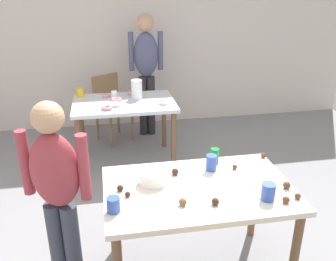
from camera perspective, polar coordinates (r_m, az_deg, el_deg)
The scene contains 31 objects.
wall_back at distance 5.36m, azimuth -4.38°, elevation 14.56°, with size 6.40×0.10×2.60m, color silver.
dining_table_near at distance 2.59m, azimuth 4.67°, elevation -10.50°, with size 1.28×0.81×0.75m.
dining_table_far at distance 4.25m, azimuth -6.77°, elevation 3.09°, with size 1.15×0.76×0.75m.
chair_far_table at distance 4.98m, azimuth -8.88°, elevation 4.16°, with size 0.55×0.55×0.87m.
person_girl_near at distance 2.44m, azimuth -16.76°, elevation -8.59°, with size 0.45×0.30×1.42m.
person_adult_far at distance 4.93m, azimuth -3.40°, elevation 10.19°, with size 0.45×0.22×1.63m.
mixing_bowl at distance 2.56m, azimuth -2.28°, elevation -7.23°, with size 0.20×0.20×0.09m, color white.
soda_can at distance 2.82m, azimuth 7.21°, elevation -3.96°, with size 0.07×0.07×0.12m, color #198438.
fork_near at distance 2.59m, azimuth 5.53°, elevation -7.97°, with size 0.17×0.02×0.01m, color silver.
cup_near_0 at distance 2.46m, azimuth 15.26°, elevation -9.14°, with size 0.09×0.09×0.11m, color #3351B2.
cup_near_1 at distance 2.29m, azimuth -8.45°, elevation -11.29°, with size 0.08×0.08×0.10m, color #3351B2.
cup_near_2 at distance 2.73m, azimuth 6.72°, elevation -4.98°, with size 0.08×0.08×0.12m, color #3351B2.
cake_ball_0 at distance 2.36m, azimuth 7.34°, elevation -10.87°, with size 0.05×0.05×0.05m, color #3D2319.
cake_ball_1 at distance 2.63m, azimuth 17.91°, elevation -8.06°, with size 0.05×0.05×0.05m, color brown.
cake_ball_2 at distance 2.78m, azimuth 10.30°, elevation -5.56°, with size 0.04×0.04×0.04m, color brown.
cake_ball_3 at distance 2.43m, azimuth -6.26°, elevation -9.78°, with size 0.04×0.04×0.04m, color #3D2319.
cake_ball_4 at distance 2.50m, azimuth -7.41°, elevation -8.83°, with size 0.04×0.04×0.04m, color #3D2319.
cake_ball_5 at distance 2.34m, azimuth 2.29°, elevation -11.00°, with size 0.05×0.05×0.05m, color brown.
cake_ball_6 at distance 2.66m, azimuth 1.10°, elevation -6.41°, with size 0.05×0.05×0.05m, color #3D2319.
cake_ball_7 at distance 3.00m, azimuth 14.56°, elevation -3.73°, with size 0.04×0.04×0.04m, color brown.
cake_ball_8 at distance 2.47m, azimuth 17.81°, elevation -10.18°, with size 0.05×0.05×0.05m, color brown.
cake_ball_9 at distance 2.54m, azimuth 19.45°, elevation -9.55°, with size 0.04×0.04×0.04m, color brown.
pitcher_far at distance 4.30m, azimuth -4.87°, elevation 6.39°, with size 0.13×0.13×0.22m, color white.
cup_far_0 at distance 4.34m, azimuth -8.31°, elevation 5.51°, with size 0.07×0.07×0.09m, color white.
cup_far_1 at distance 4.49m, azimuth -13.45°, elevation 5.79°, with size 0.09×0.09×0.10m, color yellow.
donut_far_0 at distance 4.11m, azimuth -0.69°, elevation 4.34°, with size 0.11×0.11×0.03m, color white.
donut_far_1 at distance 4.44m, azimuth -9.57°, elevation 5.42°, with size 0.11×0.11×0.03m, color pink.
donut_far_2 at distance 4.48m, azimuth -5.36°, elevation 5.88°, with size 0.14×0.14×0.04m, color pink.
donut_far_3 at distance 4.24m, azimuth -7.97°, elevation 4.75°, with size 0.13×0.13×0.04m, color pink.
donut_far_4 at distance 4.09m, azimuth -8.22°, elevation 4.03°, with size 0.12×0.12×0.04m, color white.
donut_far_5 at distance 4.00m, azimuth -9.43°, elevation 3.49°, with size 0.12×0.12×0.04m, color pink.
Camera 1 is at (-0.55, -2.08, 2.08)m, focal length 39.38 mm.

